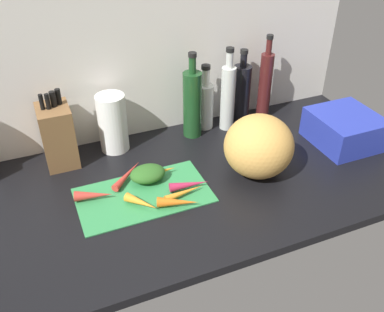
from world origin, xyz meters
TOP-DOWN VIEW (x-y plane):
  - ground_plane at (0.00, 0.00)cm, footprint 170.00×80.00cm
  - wall_back at (0.00, 38.50)cm, footprint 170.00×3.00cm
  - cutting_board at (-15.69, -2.09)cm, footprint 43.49×24.70cm
  - carrot_0 at (-7.89, 5.26)cm, footprint 12.86×3.91cm
  - carrot_1 at (-0.71, -5.32)cm, footprint 13.58×4.90cm
  - carrot_2 at (-18.18, 8.28)cm, footprint 13.65×13.47cm
  - carrot_3 at (-3.54, -8.04)cm, footprint 14.15×4.37cm
  - carrot_4 at (-31.36, 1.26)cm, footprint 12.46×6.87cm
  - carrot_5 at (-18.15, -7.82)cm, footprint 9.51×10.82cm
  - carrot_6 at (-7.47, -12.39)cm, footprint 13.39×8.21cm
  - carrot_greens_pile at (-11.95, 4.56)cm, footprint 12.20×9.38cm
  - winter_squash at (25.20, -5.11)cm, footprint 24.09×23.70cm
  - knife_block at (-37.27, 28.08)cm, footprint 11.03×13.83cm
  - paper_towel_roll at (-17.07, 29.50)cm, footprint 10.71×10.71cm
  - bottle_0 at (14.33, 27.73)cm, footprint 7.40×7.40cm
  - bottle_1 at (21.45, 31.32)cm, footprint 6.72×6.72cm
  - bottle_2 at (29.44, 27.32)cm, footprint 5.70×5.70cm
  - bottle_3 at (38.23, 32.04)cm, footprint 7.36×7.36cm
  - bottle_4 at (48.00, 29.85)cm, footprint 5.44×5.44cm
  - dish_rack at (66.40, -0.53)cm, footprint 23.46×24.75cm

SIDE VIEW (x-z plane):
  - ground_plane at x=0.00cm, z-range -3.00..0.00cm
  - cutting_board at x=-15.69cm, z-range 0.00..0.80cm
  - carrot_3 at x=-3.54cm, z-range 0.80..3.18cm
  - carrot_2 at x=-18.18cm, z-range 0.80..3.46cm
  - carrot_5 at x=-18.15cm, z-range 0.80..3.87cm
  - carrot_0 at x=-7.89cm, z-range 0.80..3.94cm
  - carrot_1 at x=-0.71cm, z-range 0.80..3.94cm
  - carrot_6 at x=-7.47cm, z-range 0.80..4.21cm
  - carrot_4 at x=-31.36cm, z-range 0.80..4.28cm
  - carrot_greens_pile at x=-11.95cm, z-range 0.80..5.96cm
  - dish_rack at x=66.40cm, z-range 0.00..11.96cm
  - bottle_1 at x=21.45cm, z-range -2.97..24.23cm
  - winter_squash at x=25.20cm, z-range 0.00..22.08cm
  - paper_towel_roll at x=-17.07cm, z-range 0.00..22.38cm
  - knife_block at x=-37.27cm, z-range -2.48..25.43cm
  - bottle_3 at x=38.23cm, z-range -2.85..27.85cm
  - bottle_0 at x=14.33cm, z-range -3.22..31.24cm
  - bottle_2 at x=29.44cm, z-range -2.76..31.57cm
  - bottle_4 at x=48.00cm, z-range -2.96..32.99cm
  - wall_back at x=0.00cm, z-range 0.00..60.00cm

